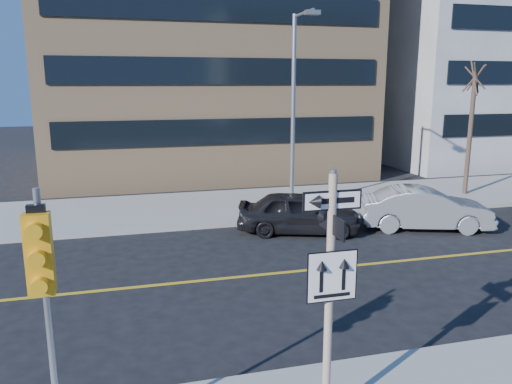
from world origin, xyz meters
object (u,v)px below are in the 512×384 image
object	(u,v)px
sign_pole	(330,285)
parked_car_b	(425,209)
traffic_signal	(42,277)
street_tree_west	(475,81)
streetlight_a	(295,100)
parked_car_a	(299,212)

from	to	relation	value
sign_pole	parked_car_b	distance (m)	12.42
sign_pole	traffic_signal	size ratio (longest dim) A/B	1.02
street_tree_west	streetlight_a	bearing A→B (deg)	-176.55
sign_pole	parked_car_a	bearing A→B (deg)	72.83
traffic_signal	streetlight_a	world-z (taller)	streetlight_a
parked_car_b	street_tree_west	xyz separation A→B (m)	(5.09, 4.38, 4.73)
parked_car_b	streetlight_a	world-z (taller)	streetlight_a
parked_car_b	street_tree_west	world-z (taller)	street_tree_west
sign_pole	streetlight_a	bearing A→B (deg)	73.23
traffic_signal	street_tree_west	size ratio (longest dim) A/B	0.63
streetlight_a	traffic_signal	bearing A→B (deg)	-120.80
parked_car_b	street_tree_west	size ratio (longest dim) A/B	0.76
parked_car_a	streetlight_a	bearing A→B (deg)	2.79
sign_pole	street_tree_west	size ratio (longest dim) A/B	0.64
parked_car_b	sign_pole	bearing A→B (deg)	158.51
parked_car_b	street_tree_west	bearing A→B (deg)	-30.82
traffic_signal	parked_car_b	distance (m)	15.45
traffic_signal	sign_pole	bearing A→B (deg)	2.11
sign_pole	parked_car_a	distance (m)	10.80
parked_car_a	parked_car_b	xyz separation A→B (m)	(4.76, -0.75, 0.02)
parked_car_b	traffic_signal	bearing A→B (deg)	147.30
sign_pole	streetlight_a	xyz separation A→B (m)	(4.00, 13.27, 2.32)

